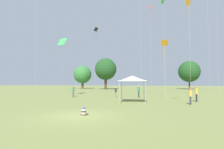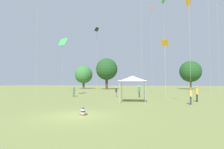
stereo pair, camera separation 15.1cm
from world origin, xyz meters
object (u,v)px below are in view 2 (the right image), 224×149
object	(u,v)px
seated_toddler	(83,112)
person_standing_3	(116,91)
canopy_tent	(132,79)
kite_4	(63,43)
kite_3	(164,2)
kite_9	(97,32)
distant_tree_2	(190,71)
distant_tree_0	(107,69)
person_standing_6	(139,90)
kite_5	(151,13)
person_standing_1	(197,92)
kite_8	(189,0)
person_standing_5	(191,95)
kite_2	(165,45)
distant_tree_1	(84,75)
person_standing_0	(74,91)
person_standing_4	(74,90)

from	to	relation	value
seated_toddler	person_standing_3	xyz separation A→B (m)	(-2.67, 16.09, 0.71)
canopy_tent	kite_4	world-z (taller)	kite_4
kite_3	kite_9	size ratio (longest dim) A/B	1.21
person_standing_3	distant_tree_2	xyz separation A→B (m)	(15.04, 41.95, 5.49)
kite_4	distant_tree_0	bearing A→B (deg)	152.90
kite_3	distant_tree_2	world-z (taller)	kite_3
person_standing_6	kite_9	distance (m)	17.66
kite_5	distant_tree_0	xyz separation A→B (m)	(-18.80, 25.67, -8.48)
person_standing_1	distant_tree_0	bearing A→B (deg)	-28.87
kite_9	kite_8	bearing A→B (deg)	112.81
person_standing_1	distant_tree_0	xyz separation A→B (m)	(-25.06, 36.43, 6.15)
kite_9	distant_tree_2	xyz separation A→B (m)	(21.82, 34.49, -6.81)
kite_8	kite_5	bearing A→B (deg)	-94.70
seated_toddler	kite_8	bearing A→B (deg)	53.69
person_standing_1	kite_5	bearing A→B (deg)	-33.24
person_standing_5	kite_2	size ratio (longest dim) A/B	0.22
person_standing_3	distant_tree_0	xyz separation A→B (m)	(-13.78, 32.30, 6.33)
person_standing_6	distant_tree_1	xyz separation A→B (m)	(-28.99, 36.28, 4.60)
seated_toddler	canopy_tent	size ratio (longest dim) A/B	0.17
person_standing_0	kite_3	bearing A→B (deg)	116.62
canopy_tent	kite_2	distance (m)	6.19
person_standing_3	kite_3	bearing A→B (deg)	82.98
person_standing_1	person_standing_4	world-z (taller)	person_standing_1
person_standing_1	person_standing_4	distance (m)	18.56
kite_9	distant_tree_0	bearing A→B (deg)	-97.07
person_standing_3	kite_2	bearing A→B (deg)	25.99
kite_8	distant_tree_0	world-z (taller)	distant_tree_0
seated_toddler	person_standing_3	distance (m)	16.33
person_standing_0	person_standing_3	bearing A→B (deg)	115.08
person_standing_4	kite_9	world-z (taller)	kite_9
seated_toddler	kite_9	bearing A→B (deg)	122.54
person_standing_3	distant_tree_2	bearing A→B (deg)	125.69
distant_tree_0	kite_8	bearing A→B (deg)	-59.96
person_standing_6	distant_tree_1	world-z (taller)	distant_tree_1
person_standing_4	distant_tree_1	world-z (taller)	distant_tree_1
canopy_tent	kite_3	xyz separation A→B (m)	(3.27, 11.00, 13.43)
person_standing_1	distant_tree_0	size ratio (longest dim) A/B	0.16
kite_8	distant_tree_2	xyz separation A→B (m)	(4.88, 51.06, -3.71)
kite_3	distant_tree_2	size ratio (longest dim) A/B	1.67
kite_3	kite_9	bearing A→B (deg)	-47.66
person_standing_6	canopy_tent	xyz separation A→B (m)	(0.50, -7.18, 1.62)
canopy_tent	distant_tree_0	bearing A→B (deg)	114.54
kite_3	kite_8	xyz separation A→B (m)	(2.69, -13.01, -6.01)
kite_3	kite_5	size ratio (longest dim) A/B	1.00
seated_toddler	distant_tree_0	bearing A→B (deg)	119.46
person_standing_5	kite_2	world-z (taller)	kite_2
kite_2	distant_tree_0	distance (m)	42.53
person_standing_3	distant_tree_2	distance (m)	44.90
kite_5	kite_2	bearing A→B (deg)	-87.01
person_standing_5	distant_tree_2	world-z (taller)	distant_tree_2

